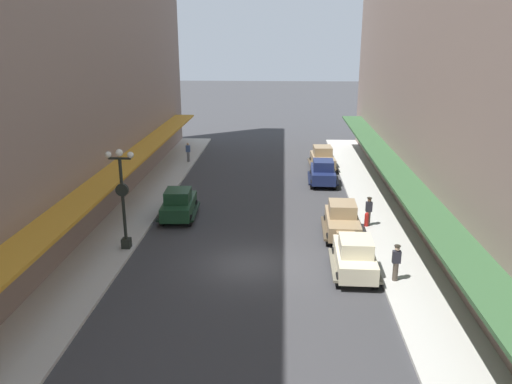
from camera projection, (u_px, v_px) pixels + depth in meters
ground_plane at (249, 264)px, 24.75m from camera, size 200.00×200.00×0.00m
sidewalk_left at (97, 259)px, 25.10m from camera, size 3.00×60.00×0.15m
sidewalk_right at (407, 266)px, 24.34m from camera, size 3.00×60.00×0.15m
building_row_right at (494, 52)px, 21.29m from camera, size 4.30×60.00×19.87m
parked_car_0 at (355, 255)px, 23.49m from camera, size 2.22×4.29×1.84m
parked_car_1 at (323, 158)px, 41.91m from camera, size 2.29×4.31×1.84m
parked_car_2 at (179, 203)px, 30.67m from camera, size 2.31×4.32×1.84m
parked_car_3 at (342, 219)px, 27.98m from camera, size 2.23×4.29×1.84m
parked_car_4 at (323, 172)px, 37.70m from camera, size 2.22×4.29×1.84m
lamp_post_with_clock at (123, 195)px, 25.46m from camera, size 1.42×0.44×5.16m
fire_hydrant at (367, 219)px, 29.13m from camera, size 0.24×0.24×0.82m
pedestrian_0 at (188, 152)px, 43.71m from camera, size 0.36×0.24×1.64m
pedestrian_1 at (369, 211)px, 29.09m from camera, size 0.36×0.28×1.67m
pedestrian_2 at (396, 262)px, 22.57m from camera, size 0.36×0.28×1.67m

